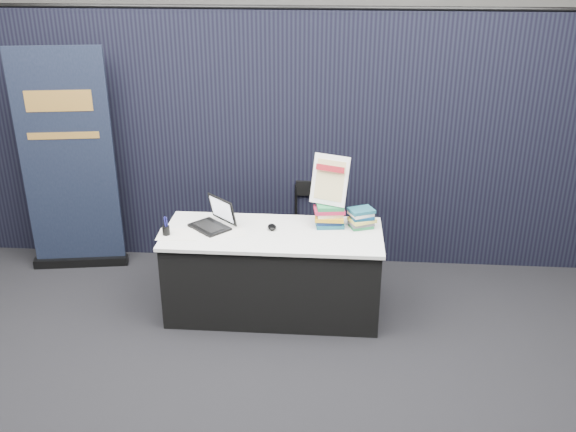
# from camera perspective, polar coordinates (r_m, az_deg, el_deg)

# --- Properties ---
(floor) EXTENTS (8.00, 8.00, 0.00)m
(floor) POSITION_cam_1_polar(r_m,az_deg,el_deg) (5.18, -1.89, -11.59)
(floor) COLOR black
(floor) RESTS_ON ground
(wall_back) EXTENTS (8.00, 0.02, 3.50)m
(wall_back) POSITION_cam_1_polar(r_m,az_deg,el_deg) (8.31, 0.99, 15.01)
(wall_back) COLOR #A19F98
(wall_back) RESTS_ON floor
(drape_partition) EXTENTS (6.00, 0.08, 2.40)m
(drape_partition) POSITION_cam_1_polar(r_m,az_deg,el_deg) (6.09, -0.43, 6.56)
(drape_partition) COLOR black
(drape_partition) RESTS_ON floor
(display_table) EXTENTS (1.80, 0.75, 0.75)m
(display_table) POSITION_cam_1_polar(r_m,az_deg,el_deg) (5.44, -1.33, -5.02)
(display_table) COLOR black
(display_table) RESTS_ON floor
(laptop) EXTENTS (0.39, 0.44, 0.25)m
(laptop) POSITION_cam_1_polar(r_m,az_deg,el_deg) (5.40, -6.92, -0.34)
(laptop) COLOR black
(laptop) RESTS_ON display_table
(mouse) EXTENTS (0.09, 0.13, 0.04)m
(mouse) POSITION_cam_1_polar(r_m,az_deg,el_deg) (5.33, -1.44, -0.98)
(mouse) COLOR black
(mouse) RESTS_ON display_table
(brochure_left) EXTENTS (0.34, 0.25, 0.00)m
(brochure_left) POSITION_cam_1_polar(r_m,az_deg,el_deg) (5.31, -9.74, -1.62)
(brochure_left) COLOR silver
(brochure_left) RESTS_ON display_table
(brochure_mid) EXTENTS (0.30, 0.26, 0.00)m
(brochure_mid) POSITION_cam_1_polar(r_m,az_deg,el_deg) (5.29, -6.28, -1.52)
(brochure_mid) COLOR silver
(brochure_mid) RESTS_ON display_table
(brochure_right) EXTENTS (0.38, 0.33, 0.00)m
(brochure_right) POSITION_cam_1_polar(r_m,az_deg,el_deg) (5.28, -5.58, -1.52)
(brochure_right) COLOR silver
(brochure_right) RESTS_ON display_table
(pen_cup) EXTENTS (0.08, 0.08, 0.08)m
(pen_cup) POSITION_cam_1_polar(r_m,az_deg,el_deg) (5.30, -10.78, -1.28)
(pen_cup) COLOR black
(pen_cup) RESTS_ON display_table
(book_stack_tall) EXTENTS (0.25, 0.20, 0.19)m
(book_stack_tall) POSITION_cam_1_polar(r_m,az_deg,el_deg) (5.37, 3.65, 0.08)
(book_stack_tall) COLOR #19505F
(book_stack_tall) RESTS_ON display_table
(book_stack_short) EXTENTS (0.23, 0.21, 0.16)m
(book_stack_short) POSITION_cam_1_polar(r_m,az_deg,el_deg) (5.37, 6.58, -0.17)
(book_stack_short) COLOR #1E7240
(book_stack_short) RESTS_ON display_table
(info_sign) EXTENTS (0.33, 0.22, 0.42)m
(info_sign) POSITION_cam_1_polar(r_m,az_deg,el_deg) (5.29, 3.74, 3.16)
(info_sign) COLOR black
(info_sign) RESTS_ON book_stack_tall
(pullup_banner) EXTENTS (0.91, 0.24, 2.13)m
(pullup_banner) POSITION_cam_1_polar(r_m,az_deg,el_deg) (6.33, -18.82, 3.46)
(pullup_banner) COLOR black
(pullup_banner) RESTS_ON floor
(stacking_chair) EXTENTS (0.39, 0.40, 0.84)m
(stacking_chair) POSITION_cam_1_polar(r_m,az_deg,el_deg) (6.14, 2.30, -0.63)
(stacking_chair) COLOR black
(stacking_chair) RESTS_ON floor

